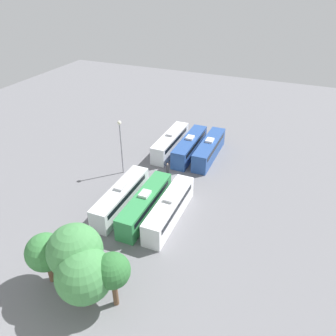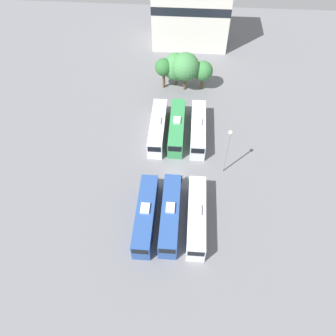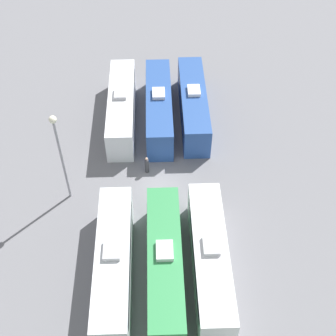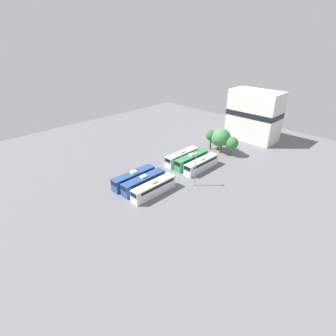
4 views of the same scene
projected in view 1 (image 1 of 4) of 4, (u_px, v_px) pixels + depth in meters
The scene contains 13 objects.
ground_plane at pixel (170, 180), 50.88m from camera, with size 119.37×119.37×0.00m, color slate.
bus_0 at pixel (209, 149), 55.99m from camera, with size 2.49×11.96×3.47m.
bus_1 at pixel (190, 146), 56.86m from camera, with size 2.49×11.96×3.47m.
bus_2 at pixel (170, 142), 58.12m from camera, with size 2.49×11.96×3.47m.
bus_3 at pixel (169, 208), 42.05m from camera, with size 2.49×11.96×3.47m.
bus_4 at pixel (145, 204), 42.89m from camera, with size 2.49×11.96×3.47m.
bus_5 at pixel (121, 197), 44.22m from camera, with size 2.49×11.96×3.47m.
worker_person at pixel (167, 168), 52.16m from camera, with size 0.36×0.36×1.77m.
light_pole at pixel (121, 139), 49.60m from camera, with size 0.60×0.60×8.95m.
tree_0 at pixel (112, 271), 29.72m from camera, with size 3.40×3.40×6.37m.
tree_1 at pixel (84, 275), 29.85m from camera, with size 5.36×5.36×6.86m.
tree_2 at pixel (75, 251), 31.06m from camera, with size 5.36×5.36×7.86m.
tree_3 at pixel (45, 252), 32.38m from camera, with size 3.89×3.89×6.05m.
Camera 1 is at (-16.05, 39.30, 28.11)m, focal length 35.00 mm.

